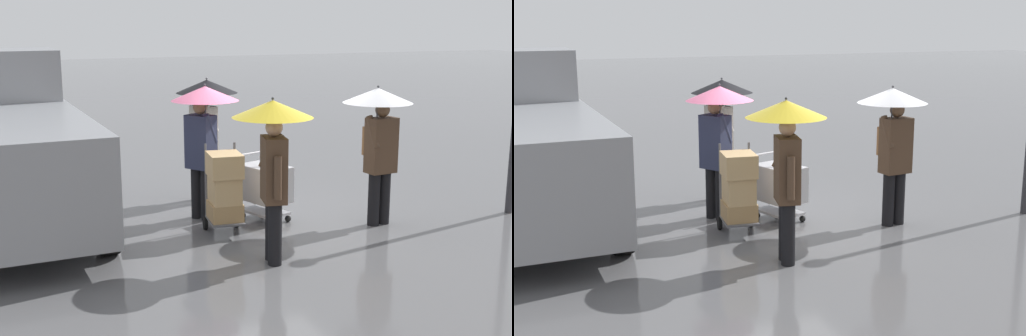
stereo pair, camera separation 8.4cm
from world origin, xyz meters
TOP-DOWN VIEW (x-y plane):
  - ground_plane at (0.00, 0.00)m, footprint 90.00×90.00m
  - slush_patch_near_cluster at (3.91, -0.99)m, footprint 2.92×2.92m
  - cargo_van_parked_right at (3.77, -1.07)m, footprint 2.27×5.37m
  - shopping_cart_vendor at (0.17, 0.20)m, footprint 0.77×0.95m
  - hand_dolly_boxes at (1.00, 0.61)m, footprint 0.60×0.77m
  - pedestrian_pink_side at (0.64, -1.24)m, footprint 1.04×1.04m
  - pedestrian_black_side at (1.03, -0.22)m, footprint 1.04×1.04m
  - pedestrian_white_side at (-1.30, 1.08)m, footprint 1.04×1.04m
  - pedestrian_far_side at (0.82, 1.90)m, footprint 1.04×1.04m

SIDE VIEW (x-z plane):
  - ground_plane at x=0.00m, z-range 0.00..0.00m
  - slush_patch_near_cluster at x=3.91m, z-range 0.00..0.01m
  - shopping_cart_vendor at x=0.17m, z-range 0.05..1.09m
  - hand_dolly_boxes at x=1.00m, z-range 0.05..1.37m
  - cargo_van_parked_right at x=3.77m, z-range -0.12..2.48m
  - pedestrian_white_side at x=-1.30m, z-range 0.50..2.64m
  - pedestrian_pink_side at x=0.64m, z-range 0.51..2.66m
  - pedestrian_black_side at x=1.03m, z-range 0.51..2.66m
  - pedestrian_far_side at x=0.82m, z-range 0.51..2.66m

